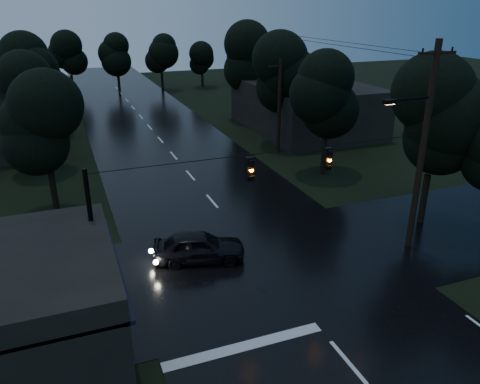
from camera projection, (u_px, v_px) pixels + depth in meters
main_road at (174, 156)px, 37.58m from camera, size 12.00×120.00×0.02m
cross_street at (265, 264)px, 22.01m from camera, size 60.00×9.00×0.02m
building_far_right at (305, 106)px, 44.90m from camera, size 10.00×14.00×4.40m
utility_pole_main at (422, 146)px, 21.66m from camera, size 3.50×0.30×10.00m
utility_pole_far at (279, 105)px, 37.17m from camera, size 2.00×0.30×7.50m
anchor_pole_left at (94, 244)px, 17.51m from camera, size 0.18×0.18×6.00m
span_signals at (289, 163)px, 19.36m from camera, size 15.00×0.37×1.12m
tree_corner_near at (437, 117)px, 23.98m from camera, size 4.48×4.48×9.44m
tree_left_a at (43, 124)px, 25.68m from camera, size 3.92×3.92×8.26m
tree_left_b at (33, 93)px, 32.26m from camera, size 4.20×4.20×8.85m
tree_left_c at (28, 70)px, 40.57m from camera, size 4.48×4.48×9.44m
tree_right_a at (328, 95)px, 31.57m from camera, size 4.20×4.20×8.85m
tree_right_b at (284, 74)px, 38.55m from camera, size 4.48×4.48×9.44m
tree_right_c at (246, 57)px, 47.25m from camera, size 4.76×4.76×10.03m
car at (199, 247)px, 22.04m from camera, size 4.59×2.74×1.46m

